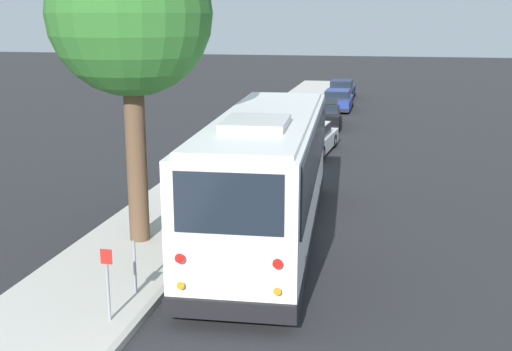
# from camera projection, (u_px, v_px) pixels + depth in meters

# --- Properties ---
(ground_plane) EXTENTS (160.00, 160.00, 0.00)m
(ground_plane) POSITION_uv_depth(u_px,v_px,m) (294.00, 227.00, 17.57)
(ground_plane) COLOR #28282B
(sidewalk_slab) EXTENTS (80.00, 3.04, 0.15)m
(sidewalk_slab) POSITION_uv_depth(u_px,v_px,m) (170.00, 217.00, 18.27)
(sidewalk_slab) COLOR beige
(sidewalk_slab) RESTS_ON ground
(curb_strip) EXTENTS (80.00, 0.14, 0.15)m
(curb_strip) POSITION_uv_depth(u_px,v_px,m) (224.00, 220.00, 17.95)
(curb_strip) COLOR #AAA69D
(curb_strip) RESTS_ON ground
(shuttle_bus) EXTENTS (10.54, 3.27, 3.43)m
(shuttle_bus) POSITION_uv_depth(u_px,v_px,m) (266.00, 171.00, 16.18)
(shuttle_bus) COLOR white
(shuttle_bus) RESTS_ON ground
(parked_sedan_white) EXTENTS (4.56, 2.08, 1.26)m
(parked_sedan_white) POSITION_uv_depth(u_px,v_px,m) (310.00, 139.00, 27.07)
(parked_sedan_white) COLOR silver
(parked_sedan_white) RESTS_ON ground
(parked_sedan_black) EXTENTS (4.77, 2.03, 1.33)m
(parked_sedan_black) POSITION_uv_depth(u_px,v_px,m) (323.00, 115.00, 33.68)
(parked_sedan_black) COLOR black
(parked_sedan_black) RESTS_ON ground
(parked_sedan_blue) EXTENTS (4.17, 1.75, 1.26)m
(parked_sedan_blue) POSITION_uv_depth(u_px,v_px,m) (338.00, 101.00, 39.58)
(parked_sedan_blue) COLOR navy
(parked_sedan_blue) RESTS_ON ground
(parked_sedan_navy) EXTENTS (4.44, 1.77, 1.29)m
(parked_sedan_navy) POSITION_uv_depth(u_px,v_px,m) (342.00, 90.00, 45.17)
(parked_sedan_navy) COLOR #19234C
(parked_sedan_navy) RESTS_ON ground
(street_tree) EXTENTS (3.86, 3.86, 8.05)m
(street_tree) POSITION_uv_depth(u_px,v_px,m) (131.00, 4.00, 14.91)
(street_tree) COLOR brown
(street_tree) RESTS_ON sidewalk_slab
(sign_post_near) EXTENTS (0.06, 0.22, 1.39)m
(sign_post_near) POSITION_uv_depth(u_px,v_px,m) (108.00, 284.00, 11.73)
(sign_post_near) COLOR gray
(sign_post_near) RESTS_ON sidewalk_slab
(sign_post_far) EXTENTS (0.06, 0.06, 1.12)m
(sign_post_far) POSITION_uv_depth(u_px,v_px,m) (135.00, 266.00, 12.96)
(sign_post_far) COLOR gray
(sign_post_far) RESTS_ON sidewalk_slab
(fire_hydrant) EXTENTS (0.22, 0.22, 0.81)m
(fire_hydrant) POSITION_uv_depth(u_px,v_px,m) (248.00, 162.00, 22.97)
(fire_hydrant) COLOR red
(fire_hydrant) RESTS_ON sidewalk_slab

